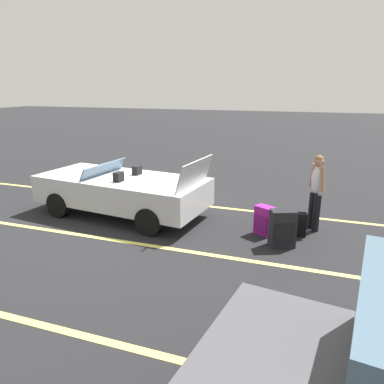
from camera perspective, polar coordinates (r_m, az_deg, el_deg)
The scene contains 8 objects.
ground_plane at distance 9.03m, azimuth -10.84°, elevation -3.44°, with size 80.00×80.00×0.00m, color black.
lot_line_near at distance 10.06m, azimuth -7.36°, elevation -1.20°, with size 18.00×0.12×0.01m, color #EAE066.
lot_line_mid at distance 7.89m, azimuth -16.09°, elevation -6.77°, with size 18.00×0.12×0.01m, color #EAE066.
convertible_car at distance 8.96m, azimuth -12.06°, elevation 0.32°, with size 4.31×2.22×1.53m.
suitcase_large_black at distance 7.22m, azimuth 14.18°, elevation -5.65°, with size 0.55×0.44×0.74m.
suitcase_medium_bright at distance 7.73m, azimuth 11.43°, elevation -4.48°, with size 0.47×0.41×0.62m.
suitcase_small_carryon at distance 7.85m, azimuth 16.41°, elevation -4.98°, with size 0.37×0.27×0.50m.
traveler_person at distance 8.09m, azimuth 19.14°, elevation 0.52°, with size 0.37×0.57×1.65m.
Camera 1 is at (-4.33, 7.32, 3.02)m, focal length 33.60 mm.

